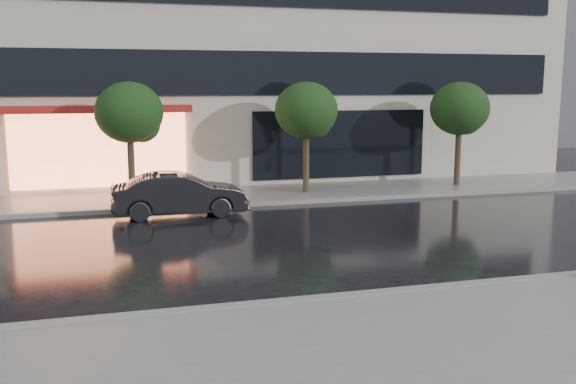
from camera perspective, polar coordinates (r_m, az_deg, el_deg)
name	(u,v)px	position (r m, az deg, el deg)	size (l,w,h in m)	color
ground	(311,287)	(12.66, 2.06, -8.40)	(120.00, 120.00, 0.00)	black
sidewalk_near	(378,349)	(9.79, 8.02, -13.65)	(60.00, 4.50, 0.12)	slate
sidewalk_far	(221,196)	(22.35, -5.95, -0.37)	(60.00, 3.50, 0.12)	slate
curb_near	(328,299)	(11.73, 3.56, -9.51)	(60.00, 0.25, 0.14)	gray
curb_far	(231,205)	(20.66, -5.13, -1.16)	(60.00, 0.25, 0.14)	gray
bg_building_right	(545,24)	(49.55, 21.85, 13.65)	(12.00, 12.00, 16.00)	#4C4C54
tree_mid_west	(131,115)	(21.53, -13.77, 6.69)	(2.20, 2.20, 3.99)	#33261C
tree_mid_east	(308,112)	(22.55, 1.76, 7.08)	(2.20, 2.20, 3.99)	#33261C
tree_far_east	(461,111)	(25.00, 15.10, 7.00)	(2.20, 2.20, 3.99)	#33261C
parked_car	(180,194)	(19.38, -9.62, -0.21)	(1.39, 3.97, 1.31)	black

